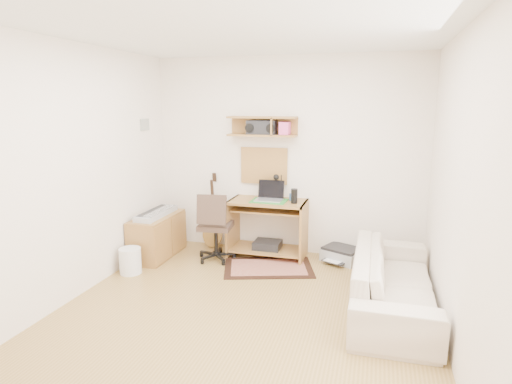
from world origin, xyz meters
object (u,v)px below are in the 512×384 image
(sofa, at_px, (394,271))
(task_chair, at_px, (216,226))
(desk, at_px, (268,228))
(printer, at_px, (342,255))
(cabinet, at_px, (157,236))

(sofa, bearing_deg, task_chair, 70.01)
(desk, bearing_deg, task_chair, -151.66)
(desk, xyz_separation_m, task_chair, (-0.60, -0.33, 0.08))
(task_chair, distance_m, sofa, 2.31)
(desk, xyz_separation_m, printer, (0.98, 0.06, -0.29))
(desk, bearing_deg, sofa, -35.45)
(task_chair, xyz_separation_m, cabinet, (-0.79, -0.08, -0.18))
(cabinet, xyz_separation_m, printer, (2.37, 0.47, -0.19))
(task_chair, height_order, sofa, task_chair)
(task_chair, relative_size, printer, 1.98)
(task_chair, height_order, cabinet, task_chair)
(sofa, bearing_deg, printer, 26.63)
(printer, bearing_deg, sofa, -38.39)
(sofa, bearing_deg, desk, 54.55)
(task_chair, bearing_deg, desk, 21.38)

